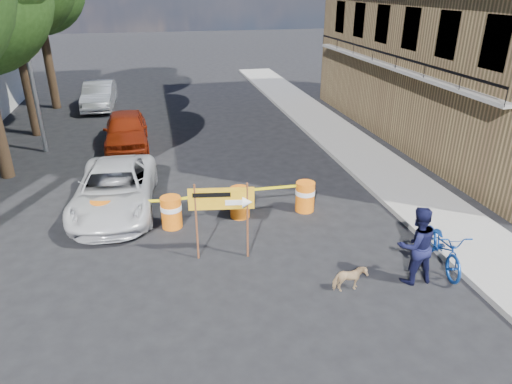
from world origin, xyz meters
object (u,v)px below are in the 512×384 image
suv_white (115,189)px  dog (350,279)px  barrel_far_left (103,215)px  barrel_far_right (305,196)px  sedan_silver (99,95)px  barrel_mid_right (240,202)px  pedestrian (416,245)px  bicycle (446,228)px  detour_sign (231,204)px  barrel_mid_left (171,212)px  sedan_red (126,130)px

suv_white → dog: bearing=-41.6°
barrel_far_left → barrel_far_right: (5.73, -0.04, 0.00)m
sedan_silver → suv_white: bearing=-81.5°
barrel_mid_right → pedestrian: size_ratio=0.49×
bicycle → pedestrian: bearing=-147.9°
detour_sign → pedestrian: 4.28m
barrel_mid_right → barrel_mid_left: bearing=-174.1°
detour_sign → pedestrian: size_ratio=1.08×
pedestrian → bicycle: bicycle is taller
sedan_silver → barrel_mid_right: bearing=-68.7°
barrel_mid_right → pedestrian: 5.11m
bicycle → sedan_red: bicycle is taller
sedan_silver → dog: bearing=-67.9°
sedan_silver → pedestrian: bearing=-63.7°
barrel_far_left → barrel_mid_left: size_ratio=1.00×
barrel_mid_right → sedan_silver: sedan_silver is taller
detour_sign → bicycle: (4.81, -1.44, -0.45)m
dog → suv_white: bearing=43.2°
barrel_far_left → barrel_mid_right: 3.77m
pedestrian → bicycle: 1.07m
barrel_mid_right → dog: (1.69, -3.99, -0.17)m
dog → sedan_red: sedan_red is taller
bicycle → suv_white: 9.08m
barrel_mid_right → barrel_far_left: bearing=179.7°
barrel_far_left → suv_white: bearing=77.6°
barrel_mid_left → barrel_far_left: bearing=173.2°
pedestrian → sedan_red: size_ratio=0.44×
pedestrian → suv_white: size_ratio=0.38×
barrel_mid_left → suv_white: (-1.55, 1.44, 0.20)m
bicycle → suv_white: (-7.71, 4.78, -0.34)m
bicycle → barrel_far_right: bearing=133.0°
barrel_far_left → dog: 6.77m
barrel_mid_right → barrel_far_right: 1.96m
barrel_mid_left → detour_sign: (1.35, -1.89, 0.99)m
dog → sedan_red: (-5.07, 11.18, 0.42)m
detour_sign → sedan_silver: bearing=114.0°
barrel_mid_left → dog: size_ratio=1.25×
bicycle → dog: size_ratio=2.80×
pedestrian → sedan_silver: pedestrian is taller
barrel_mid_left → barrel_mid_right: same height
barrel_mid_right → pedestrian: bearing=-50.7°
barrel_far_left → suv_white: size_ratio=0.19×
barrel_mid_right → sedan_silver: (-5.04, 14.18, 0.23)m
barrel_far_left → suv_white: 1.27m
dog → barrel_mid_left: bearing=42.3°
suv_white → sedan_silver: bearing=100.4°
barrel_mid_left → bicycle: 7.03m
barrel_far_right → detour_sign: detour_sign is taller
suv_white → sedan_silver: (-1.54, 12.94, 0.03)m
barrel_far_right → dog: (-0.27, -3.97, -0.17)m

